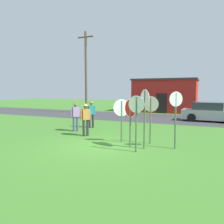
# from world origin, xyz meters

# --- Properties ---
(ground_plane) EXTENTS (80.00, 80.00, 0.00)m
(ground_plane) POSITION_xyz_m (0.00, 0.00, 0.00)
(ground_plane) COLOR #3D7528
(street_asphalt) EXTENTS (60.00, 6.40, 0.01)m
(street_asphalt) POSITION_xyz_m (0.00, 10.73, 0.00)
(street_asphalt) COLOR #38383A
(street_asphalt) RESTS_ON ground
(building_background) EXTENTS (6.92, 5.18, 3.68)m
(building_background) POSITION_xyz_m (0.00, 17.24, 1.85)
(building_background) COLOR #B2231E
(building_background) RESTS_ON ground
(utility_pole) EXTENTS (1.80, 0.24, 8.56)m
(utility_pole) POSITION_xyz_m (-7.54, 12.11, 4.47)
(utility_pole) COLOR brown
(utility_pole) RESTS_ON ground
(parked_car_on_street) EXTENTS (4.39, 2.18, 1.51)m
(parked_car_on_street) POSITION_xyz_m (4.65, 10.44, 0.69)
(parked_car_on_street) COLOR #A5A8AD
(parked_car_on_street) RESTS_ON ground
(stop_sign_low_front) EXTENTS (0.56, 0.65, 2.52)m
(stop_sign_low_front) POSITION_xyz_m (2.01, 0.46, 1.74)
(stop_sign_low_front) COLOR #51664C
(stop_sign_low_front) RESTS_ON ground
(stop_sign_far_back) EXTENTS (0.69, 0.12, 2.27)m
(stop_sign_far_back) POSITION_xyz_m (1.84, -0.15, 1.54)
(stop_sign_far_back) COLOR #51664C
(stop_sign_far_back) RESTS_ON ground
(stop_sign_nearest) EXTENTS (0.71, 0.07, 2.20)m
(stop_sign_nearest) POSITION_xyz_m (2.03, 1.44, 1.49)
(stop_sign_nearest) COLOR #51664C
(stop_sign_nearest) RESTS_ON ground
(stop_sign_rear_left) EXTENTS (0.49, 0.43, 2.42)m
(stop_sign_rear_left) POSITION_xyz_m (3.20, 0.96, 1.61)
(stop_sign_rear_left) COLOR #51664C
(stop_sign_rear_left) RESTS_ON ground
(stop_sign_center_cluster) EXTENTS (0.66, 0.46, 2.11)m
(stop_sign_center_cluster) POSITION_xyz_m (1.39, 0.43, 1.44)
(stop_sign_center_cluster) COLOR #51664C
(stop_sign_center_cluster) RESTS_ON ground
(stop_sign_leaning_right) EXTENTS (0.64, 0.50, 2.05)m
(stop_sign_leaning_right) POSITION_xyz_m (0.72, 1.13, 1.40)
(stop_sign_leaning_right) COLOR #51664C
(stop_sign_leaning_right) RESTS_ON ground
(person_holding_notes) EXTENTS (0.47, 0.48, 1.69)m
(person_holding_notes) POSITION_xyz_m (-2.83, 2.65, 0.98)
(person_holding_notes) COLOR #4C5670
(person_holding_notes) RESTS_ON ground
(person_in_dark_shirt) EXTENTS (0.44, 0.42, 1.74)m
(person_in_dark_shirt) POSITION_xyz_m (-2.54, 4.10, 0.98)
(person_in_dark_shirt) COLOR #2D2D33
(person_in_dark_shirt) RESTS_ON ground
(person_on_left) EXTENTS (0.47, 0.48, 1.74)m
(person_on_left) POSITION_xyz_m (-1.60, 1.72, 1.01)
(person_on_left) COLOR #2D2D33
(person_on_left) RESTS_ON ground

